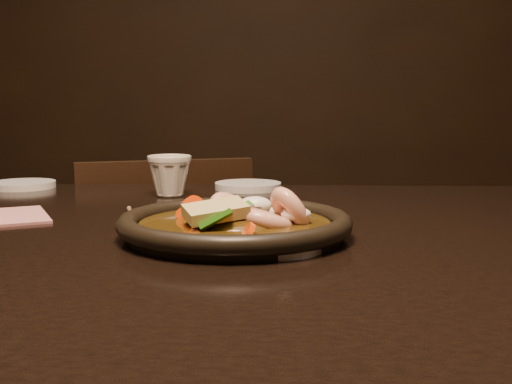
{
  "coord_description": "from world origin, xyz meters",
  "views": [
    {
      "loc": [
        0.22,
        -0.75,
        0.9
      ],
      "look_at": [
        0.2,
        -0.0,
        0.8
      ],
      "focal_mm": 45.0,
      "sensor_mm": 36.0,
      "label": 1
    }
  ],
  "objects_px": {
    "chair": "(161,317)",
    "plate": "(235,225)",
    "table": "(95,294)",
    "tea_cup": "(170,174)"
  },
  "relations": [
    {
      "from": "chair",
      "to": "plate",
      "type": "height_order",
      "value": "chair"
    },
    {
      "from": "table",
      "to": "tea_cup",
      "type": "distance_m",
      "value": 0.32
    },
    {
      "from": "table",
      "to": "plate",
      "type": "xyz_separation_m",
      "value": [
        0.17,
        -0.02,
        0.09
      ]
    },
    {
      "from": "table",
      "to": "plate",
      "type": "relative_size",
      "value": 5.91
    },
    {
      "from": "chair",
      "to": "plate",
      "type": "bearing_deg",
      "value": 88.4
    },
    {
      "from": "table",
      "to": "tea_cup",
      "type": "relative_size",
      "value": 21.92
    },
    {
      "from": "plate",
      "to": "tea_cup",
      "type": "distance_m",
      "value": 0.35
    },
    {
      "from": "chair",
      "to": "tea_cup",
      "type": "xyz_separation_m",
      "value": [
        0.08,
        -0.32,
        0.36
      ]
    },
    {
      "from": "plate",
      "to": "tea_cup",
      "type": "bearing_deg",
      "value": 112.17
    },
    {
      "from": "table",
      "to": "tea_cup",
      "type": "bearing_deg",
      "value": 82.13
    }
  ]
}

